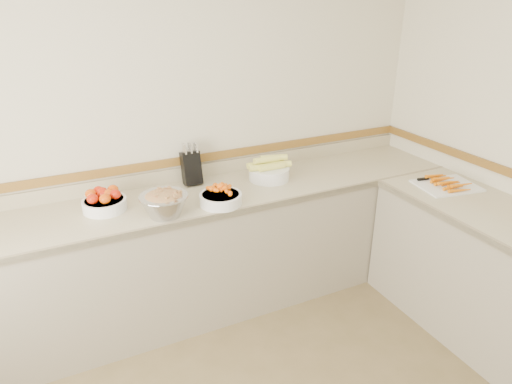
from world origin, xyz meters
name	(u,v)px	position (x,y,z in m)	size (l,w,h in m)	color
back_wall	(170,128)	(0.00, 2.00, 1.30)	(4.00, 4.00, 0.00)	beige
counter_back	(192,254)	(0.00, 1.68, 0.45)	(4.00, 0.65, 1.08)	#BBAE88
knife_block	(191,167)	(0.10, 1.90, 1.03)	(0.13, 0.16, 0.31)	black
tomato_bowl	(104,201)	(-0.53, 1.72, 0.96)	(0.28, 0.28, 0.14)	white
cherry_tomato_bowl	(221,197)	(0.16, 1.48, 0.95)	(0.28, 0.28, 0.15)	white
corn_bowl	(269,170)	(0.64, 1.73, 0.97)	(0.33, 0.30, 0.18)	white
rhubarb_bowl	(164,203)	(-0.22, 1.47, 0.99)	(0.30, 0.30, 0.17)	#B2B2BA
cutting_board	(446,184)	(1.72, 1.06, 0.92)	(0.45, 0.38, 0.06)	white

